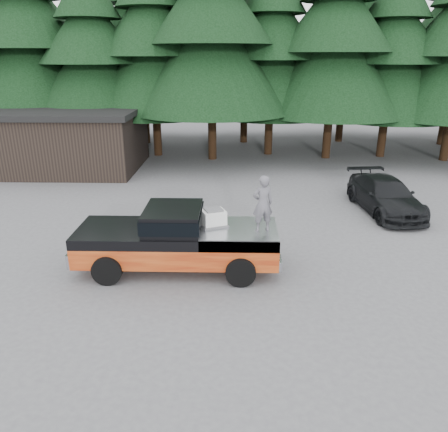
{
  "coord_description": "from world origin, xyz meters",
  "views": [
    {
      "loc": [
        0.38,
        -11.79,
        6.05
      ],
      "look_at": [
        0.08,
        0.0,
        1.66
      ],
      "focal_mm": 35.0,
      "sensor_mm": 36.0,
      "label": 1
    }
  ],
  "objects_px": {
    "pickup_truck": "(178,248)",
    "air_compressor": "(213,218)",
    "man_on_bed": "(263,204)",
    "parked_car": "(385,195)",
    "utility_building": "(65,139)"
  },
  "relations": [
    {
      "from": "man_on_bed",
      "to": "utility_building",
      "type": "relative_size",
      "value": 0.19
    },
    {
      "from": "air_compressor",
      "to": "parked_car",
      "type": "xyz_separation_m",
      "value": [
        6.7,
        5.1,
        -0.88
      ]
    },
    {
      "from": "pickup_truck",
      "to": "utility_building",
      "type": "height_order",
      "value": "utility_building"
    },
    {
      "from": "man_on_bed",
      "to": "parked_car",
      "type": "distance_m",
      "value": 7.76
    },
    {
      "from": "pickup_truck",
      "to": "air_compressor",
      "type": "relative_size",
      "value": 9.19
    },
    {
      "from": "parked_car",
      "to": "pickup_truck",
      "type": "bearing_deg",
      "value": -152.72
    },
    {
      "from": "man_on_bed",
      "to": "parked_car",
      "type": "height_order",
      "value": "man_on_bed"
    },
    {
      "from": "man_on_bed",
      "to": "parked_car",
      "type": "xyz_separation_m",
      "value": [
        5.31,
        5.47,
        -1.47
      ]
    },
    {
      "from": "parked_car",
      "to": "utility_building",
      "type": "height_order",
      "value": "utility_building"
    },
    {
      "from": "pickup_truck",
      "to": "utility_building",
      "type": "xyz_separation_m",
      "value": [
        -7.71,
        12.09,
        1.0
      ]
    },
    {
      "from": "man_on_bed",
      "to": "utility_building",
      "type": "xyz_separation_m",
      "value": [
        -10.16,
        12.3,
        -0.48
      ]
    },
    {
      "from": "man_on_bed",
      "to": "parked_car",
      "type": "relative_size",
      "value": 0.35
    },
    {
      "from": "pickup_truck",
      "to": "man_on_bed",
      "type": "xyz_separation_m",
      "value": [
        2.45,
        -0.21,
        1.48
      ]
    },
    {
      "from": "man_on_bed",
      "to": "air_compressor",
      "type": "bearing_deg",
      "value": -30.8
    },
    {
      "from": "air_compressor",
      "to": "utility_building",
      "type": "relative_size",
      "value": 0.08
    }
  ]
}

